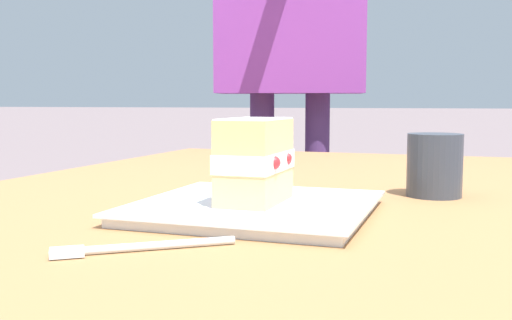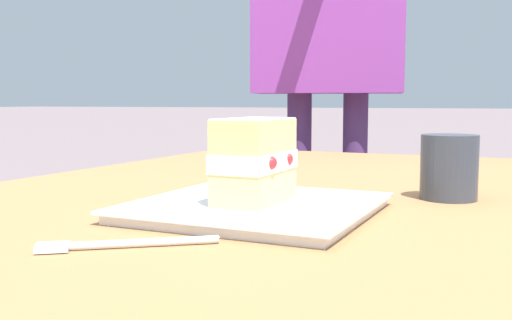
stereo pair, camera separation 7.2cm
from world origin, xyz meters
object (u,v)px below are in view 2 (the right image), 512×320
Objects in this scene: cake_slice at (255,160)px; diner_person at (328,5)px; patio_table at (249,249)px; dessert_plate at (256,208)px; coffee_cup at (449,166)px; dessert_fork at (116,244)px.

diner_person is at bearing -166.14° from cake_slice.
patio_table is 0.20m from dessert_plate.
coffee_cup reaches higher than dessert_plate.
patio_table is 0.32m from coffee_cup.
diner_person reaches higher than patio_table.
diner_person is (-1.17, -0.29, 0.43)m from dessert_plate.
coffee_cup is at bearing 27.20° from diner_person.
dessert_fork is 0.09× the size of diner_person.
coffee_cup is (-0.06, 0.28, 0.13)m from patio_table.
dessert_plate is 0.30m from coffee_cup.
patio_table is 0.24m from cake_slice.
coffee_cup is 1.14m from diner_person.
cake_slice is at bearing 27.88° from patio_table.
diner_person is at bearing -152.80° from coffee_cup.
cake_slice is at bearing 10.47° from dessert_plate.
dessert_fork is 1.47m from diner_person.
coffee_cup reaches higher than patio_table.
dessert_plate is at bearing 167.01° from dessert_fork.
coffee_cup is (-0.22, 0.20, 0.04)m from dessert_plate.
dessert_fork is at bearing -12.99° from dessert_plate.
cake_slice is at bearing 166.40° from dessert_fork.
patio_table is 0.89× the size of diner_person.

